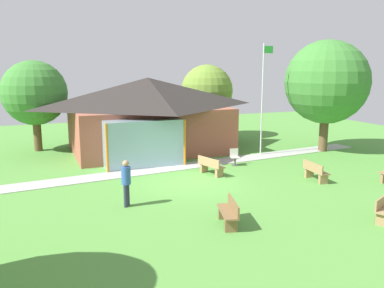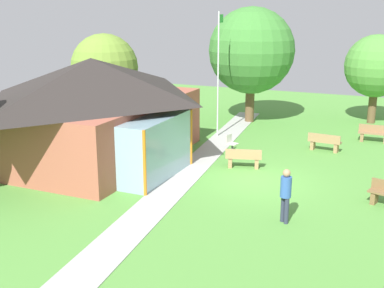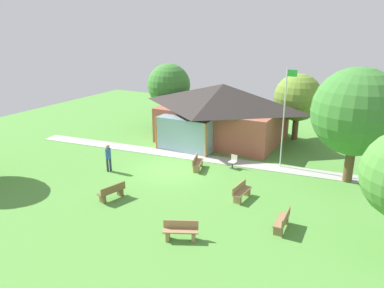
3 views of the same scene
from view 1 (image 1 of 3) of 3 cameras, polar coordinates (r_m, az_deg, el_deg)
name	(u,v)px [view 1 (image 1 of 3)]	position (r m, az deg, el deg)	size (l,w,h in m)	color
ground_plane	(190,182)	(18.06, -0.27, -5.40)	(44.00, 44.00, 0.00)	#54933D
pavilion	(148,113)	(24.42, -6.20, 4.34)	(9.90, 8.16, 4.41)	#A35642
footpath	(171,168)	(20.48, -3.05, -3.39)	(24.77, 1.30, 0.03)	#ADADA8
flagpole	(263,95)	(23.39, 9.97, 6.83)	(0.64, 0.08, 6.34)	silver
bench_rear_near_path	(211,166)	(19.20, 2.65, -3.18)	(0.85, 1.56, 0.84)	#9E7A51
bench_front_center	(229,213)	(13.32, 5.26, -9.69)	(0.82, 1.56, 0.84)	brown
bench_mid_right	(315,172)	(19.04, 17.01, -3.78)	(0.57, 1.53, 0.84)	#9E7A51
patio_chair_lawn_spare	(235,157)	(21.09, 6.05, -1.90)	(0.52, 0.52, 0.86)	beige
visitor_strolling_lawn	(126,180)	(14.94, -9.29, -4.98)	(0.34, 0.34, 1.74)	#2D3347
tree_behind_pavilion_left	(34,93)	(25.95, -21.36, 6.70)	(3.84, 3.84, 5.44)	brown
tree_east_hedge	(327,82)	(25.38, 18.49, 8.26)	(4.93, 4.93, 6.62)	brown
tree_behind_pavilion_right	(207,91)	(28.79, 2.12, 7.50)	(3.66, 3.66, 5.20)	brown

